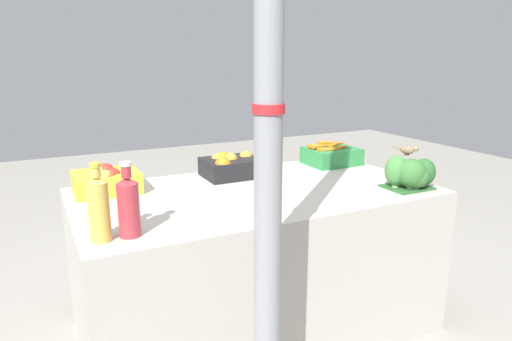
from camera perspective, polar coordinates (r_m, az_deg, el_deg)
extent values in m
plane|color=gray|center=(2.56, 0.00, -18.80)|extent=(10.00, 10.00, 0.00)
cube|color=#B7B2A8|center=(2.38, 0.00, -11.18)|extent=(1.73, 0.94, 0.75)
cylinder|color=gray|center=(1.42, 1.54, 3.26)|extent=(0.09, 0.09, 2.25)
cylinder|color=red|center=(1.40, 1.57, 7.77)|extent=(0.10, 0.10, 0.03)
cube|color=gold|center=(2.32, -18.19, -1.38)|extent=(0.30, 0.25, 0.10)
sphere|color=#BC562D|center=(2.25, -18.04, -0.86)|extent=(0.07, 0.07, 0.07)
sphere|color=red|center=(2.28, -17.47, -0.59)|extent=(0.08, 0.08, 0.08)
sphere|color=#BC562D|center=(2.39, -18.85, 0.09)|extent=(0.07, 0.07, 0.07)
sphere|color=#BC562D|center=(2.38, -18.42, -0.13)|extent=(0.08, 0.08, 0.08)
sphere|color=#9EBC42|center=(2.29, -19.55, -0.80)|extent=(0.08, 0.08, 0.08)
sphere|color=#9EBC42|center=(2.40, -15.88, 0.34)|extent=(0.06, 0.06, 0.06)
sphere|color=red|center=(2.35, -18.18, -0.05)|extent=(0.07, 0.07, 0.07)
sphere|color=#9EBC42|center=(2.26, -18.32, -0.85)|extent=(0.07, 0.07, 0.07)
sphere|color=#9EBC42|center=(2.24, -18.18, -0.75)|extent=(0.06, 0.06, 0.06)
sphere|color=#9EBC42|center=(2.35, -18.94, -0.33)|extent=(0.08, 0.08, 0.08)
cube|color=black|center=(2.49, -3.10, 0.36)|extent=(0.30, 0.25, 0.10)
sphere|color=orange|center=(2.49, -3.17, 1.37)|extent=(0.08, 0.08, 0.08)
sphere|color=orange|center=(2.57, -1.29, 1.63)|extent=(0.08, 0.08, 0.08)
sphere|color=orange|center=(2.52, -4.84, 1.30)|extent=(0.07, 0.07, 0.07)
sphere|color=orange|center=(2.39, -4.14, 0.66)|extent=(0.09, 0.09, 0.09)
sphere|color=orange|center=(2.54, -4.10, 1.61)|extent=(0.07, 0.07, 0.07)
cube|color=#2D8442|center=(2.82, 9.41, 1.78)|extent=(0.30, 0.25, 0.10)
cone|color=orange|center=(2.84, 10.33, 3.29)|extent=(0.17, 0.07, 0.03)
cone|color=orange|center=(2.79, 8.47, 3.07)|extent=(0.17, 0.05, 0.02)
cone|color=orange|center=(2.83, 10.99, 2.98)|extent=(0.13, 0.07, 0.02)
cone|color=orange|center=(2.85, 9.91, 3.21)|extent=(0.14, 0.04, 0.02)
cone|color=orange|center=(2.90, 9.29, 3.48)|extent=(0.17, 0.06, 0.03)
cone|color=orange|center=(2.81, 8.13, 3.10)|extent=(0.17, 0.07, 0.03)
cone|color=orange|center=(2.76, 9.13, 2.73)|extent=(0.16, 0.03, 0.02)
cone|color=orange|center=(2.73, 9.46, 2.60)|extent=(0.14, 0.07, 0.02)
cone|color=orange|center=(2.79, 8.13, 3.10)|extent=(0.14, 0.04, 0.03)
cube|color=#2D602D|center=(2.41, 18.32, -1.98)|extent=(0.22, 0.18, 0.01)
ellipsoid|color=#427F3D|center=(2.35, 17.13, 0.00)|extent=(0.11, 0.11, 0.15)
cylinder|color=#B2C693|center=(2.37, 17.00, -1.71)|extent=(0.03, 0.03, 0.02)
ellipsoid|color=#2D602D|center=(2.41, 20.24, -0.19)|extent=(0.11, 0.11, 0.14)
cylinder|color=#B2C693|center=(2.43, 20.11, -1.60)|extent=(0.03, 0.03, 0.02)
ellipsoid|color=#387033|center=(2.36, 19.41, -0.70)|extent=(0.12, 0.12, 0.11)
cylinder|color=#B2C693|center=(2.37, 19.31, -1.87)|extent=(0.03, 0.03, 0.02)
ellipsoid|color=#2D602D|center=(2.40, 18.71, -0.01)|extent=(0.11, 0.11, 0.12)
cylinder|color=#B2C693|center=(2.41, 18.59, -1.57)|extent=(0.03, 0.03, 0.02)
ellipsoid|color=#387033|center=(2.35, 18.81, -0.27)|extent=(0.14, 0.14, 0.14)
cylinder|color=#B2C693|center=(2.37, 18.68, -1.87)|extent=(0.03, 0.03, 0.02)
cylinder|color=gold|center=(1.70, -19.02, -4.92)|extent=(0.07, 0.07, 0.22)
cone|color=gold|center=(1.67, -19.34, -1.10)|extent=(0.07, 0.07, 0.02)
cylinder|color=gold|center=(1.66, -19.42, -0.19)|extent=(0.03, 0.03, 0.04)
cylinder|color=gold|center=(1.66, -19.49, 0.66)|extent=(0.04, 0.04, 0.01)
cylinder|color=#B2333D|center=(1.72, -15.61, -4.77)|extent=(0.08, 0.08, 0.20)
cone|color=#B2333D|center=(1.69, -15.86, -1.21)|extent=(0.08, 0.08, 0.02)
cylinder|color=#B2333D|center=(1.68, -15.93, -0.15)|extent=(0.04, 0.04, 0.04)
cylinder|color=silver|center=(1.67, -15.99, 0.79)|extent=(0.04, 0.04, 0.01)
cube|color=#4C3D2D|center=(2.37, 18.32, 1.91)|extent=(0.02, 0.02, 0.01)
ellipsoid|color=#7A664C|center=(2.36, 18.36, 2.45)|extent=(0.06, 0.08, 0.04)
sphere|color=#897556|center=(2.34, 19.34, 2.59)|extent=(0.03, 0.03, 0.03)
cone|color=#4C3D28|center=(2.34, 19.61, 2.55)|extent=(0.01, 0.02, 0.01)
cube|color=#7A664C|center=(2.38, 17.17, 2.73)|extent=(0.03, 0.04, 0.01)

